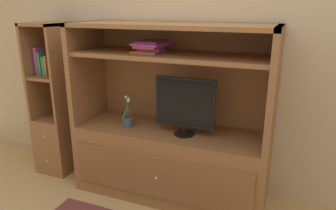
{
  "coord_description": "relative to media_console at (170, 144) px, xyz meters",
  "views": [
    {
      "loc": [
        0.98,
        -2.08,
        1.73
      ],
      "look_at": [
        0.0,
        0.35,
        0.91
      ],
      "focal_mm": 33.56,
      "sensor_mm": 36.0,
      "label": 1
    }
  ],
  "objects": [
    {
      "name": "media_console",
      "position": [
        0.0,
        0.0,
        0.0
      ],
      "size": [
        1.77,
        0.63,
        1.6
      ],
      "color": "brown",
      "rests_on": "ground_plane"
    },
    {
      "name": "painted_rear_wall",
      "position": [
        0.0,
        0.34,
        0.9
      ],
      "size": [
        6.0,
        0.1,
        2.8
      ],
      "primitive_type": "cube",
      "color": "tan",
      "rests_on": "ground_plane"
    },
    {
      "name": "bookshelf_tall",
      "position": [
        -1.31,
        0.0,
        0.05
      ],
      "size": [
        0.37,
        0.41,
        1.58
      ],
      "color": "brown",
      "rests_on": "ground_plane"
    },
    {
      "name": "upright_book_row",
      "position": [
        -1.36,
        -0.01,
        0.67
      ],
      "size": [
        0.19,
        0.15,
        0.28
      ],
      "color": "purple",
      "rests_on": "bookshelf_tall"
    },
    {
      "name": "magazine_stack",
      "position": [
        -0.18,
        -0.0,
        0.9
      ],
      "size": [
        0.28,
        0.34,
        0.1
      ],
      "color": "#A56638",
      "rests_on": "media_console"
    },
    {
      "name": "tv_monitor",
      "position": [
        0.16,
        -0.07,
        0.43
      ],
      "size": [
        0.53,
        0.18,
        0.51
      ],
      "color": "black",
      "rests_on": "media_console"
    },
    {
      "name": "potted_plant",
      "position": [
        -0.4,
        -0.07,
        0.21
      ],
      "size": [
        0.1,
        0.11,
        0.29
      ],
      "color": "#384C56",
      "rests_on": "media_console"
    }
  ]
}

